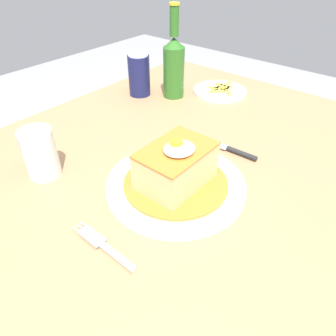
# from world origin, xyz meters

# --- Properties ---
(ground_plane) EXTENTS (6.00, 6.00, 0.00)m
(ground_plane) POSITION_xyz_m (0.00, 0.00, 0.00)
(ground_plane) COLOR #99999E
(dining_table) EXTENTS (1.14, 0.97, 0.75)m
(dining_table) POSITION_xyz_m (0.00, 0.00, 0.64)
(dining_table) COLOR #A87F56
(dining_table) RESTS_ON ground_plane
(main_plate) EXTENTS (0.28, 0.28, 0.02)m
(main_plate) POSITION_xyz_m (-0.07, -0.02, 0.76)
(main_plate) COLOR white
(main_plate) RESTS_ON dining_table
(sandwich_meal) EXTENTS (0.21, 0.21, 0.11)m
(sandwich_meal) POSITION_xyz_m (-0.07, -0.02, 0.80)
(sandwich_meal) COLOR orange
(sandwich_meal) RESTS_ON main_plate
(fork) EXTENTS (0.02, 0.14, 0.01)m
(fork) POSITION_xyz_m (-0.26, -0.04, 0.76)
(fork) COLOR silver
(fork) RESTS_ON dining_table
(knife) EXTENTS (0.02, 0.17, 0.01)m
(knife) POSITION_xyz_m (0.12, -0.05, 0.76)
(knife) COLOR #262628
(knife) RESTS_ON dining_table
(soda_can) EXTENTS (0.07, 0.07, 0.12)m
(soda_can) POSITION_xyz_m (0.22, 0.35, 0.82)
(soda_can) COLOR #191E51
(soda_can) RESTS_ON dining_table
(beer_bottle_green) EXTENTS (0.06, 0.06, 0.27)m
(beer_bottle_green) POSITION_xyz_m (0.28, 0.26, 0.85)
(beer_bottle_green) COLOR #2D6B23
(beer_bottle_green) RESTS_ON dining_table
(drinking_glass) EXTENTS (0.07, 0.07, 0.10)m
(drinking_glass) POSITION_xyz_m (-0.21, 0.22, 0.80)
(drinking_glass) COLOR gold
(drinking_glass) RESTS_ON dining_table
(side_plate_fries) EXTENTS (0.17, 0.17, 0.02)m
(side_plate_fries) POSITION_xyz_m (0.40, 0.16, 0.76)
(side_plate_fries) COLOR white
(side_plate_fries) RESTS_ON dining_table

